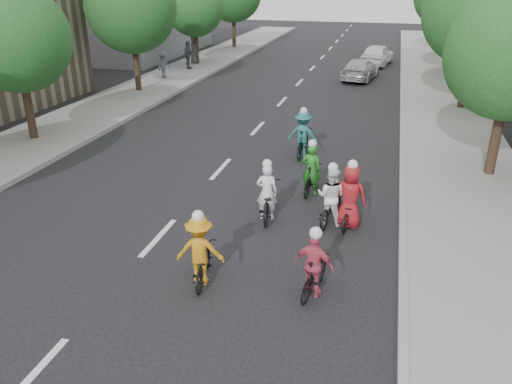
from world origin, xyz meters
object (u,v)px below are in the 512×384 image
at_px(cyclist_3, 311,175).
at_px(follow_car_trail, 377,55).
at_px(cyclist_5, 201,256).
at_px(spectator_1, 188,55).
at_px(follow_car_lead, 360,69).
at_px(cyclist_4, 331,201).
at_px(spectator_0, 164,65).
at_px(spectator_2, 195,49).
at_px(cyclist_2, 350,203).
at_px(cyclist_6, 303,138).
at_px(cyclist_0, 314,270).
at_px(cyclist_1, 267,199).

distance_m(cyclist_3, follow_car_trail, 23.69).
distance_m(cyclist_5, spectator_1, 25.25).
xyz_separation_m(cyclist_3, follow_car_lead, (0.17, 18.10, 0.03)).
bearing_deg(cyclist_4, cyclist_3, -54.88).
height_order(spectator_0, spectator_2, spectator_2).
distance_m(cyclist_3, follow_car_lead, 18.11).
relative_size(cyclist_2, spectator_1, 1.02).
distance_m(cyclist_4, follow_car_lead, 19.87).
bearing_deg(spectator_0, spectator_2, 16.07).
bearing_deg(cyclist_6, cyclist_4, 111.12).
bearing_deg(cyclist_4, follow_car_trail, -79.95).
relative_size(cyclist_0, cyclist_1, 0.86).
bearing_deg(cyclist_4, cyclist_0, 101.66).
bearing_deg(cyclist_3, spectator_0, -45.39).
bearing_deg(cyclist_3, follow_car_lead, -83.99).
bearing_deg(cyclist_1, follow_car_lead, -101.52).
relative_size(cyclist_6, spectator_0, 1.17).
height_order(cyclist_0, cyclist_4, cyclist_4).
relative_size(cyclist_1, cyclist_5, 1.07).
distance_m(follow_car_trail, spectator_0, 15.36).
height_order(cyclist_6, spectator_2, spectator_2).
height_order(cyclist_2, follow_car_lead, cyclist_2).
bearing_deg(cyclist_5, cyclist_3, -116.55).
distance_m(cyclist_3, cyclist_6, 3.31).
xyz_separation_m(cyclist_1, cyclist_3, (0.90, 1.92, 0.04)).
bearing_deg(cyclist_1, spectator_2, -72.57).
distance_m(cyclist_3, spectator_2, 23.42).
xyz_separation_m(cyclist_0, cyclist_6, (-1.72, 8.35, 0.13)).
distance_m(cyclist_4, spectator_1, 23.13).
bearing_deg(spectator_1, cyclist_6, -143.88).
xyz_separation_m(cyclist_4, follow_car_trail, (0.14, 25.43, 0.13)).
xyz_separation_m(cyclist_6, follow_car_trail, (1.78, 20.48, 0.02)).
xyz_separation_m(cyclist_2, cyclist_3, (-1.31, 1.83, -0.06)).
bearing_deg(spectator_2, cyclist_4, -173.93).
height_order(cyclist_0, spectator_0, spectator_0).
xyz_separation_m(cyclist_5, spectator_1, (-9.72, 23.30, 0.42)).
height_order(cyclist_0, cyclist_5, cyclist_5).
distance_m(cyclist_5, spectator_0, 22.48).
distance_m(cyclist_2, cyclist_3, 2.26).
relative_size(cyclist_2, follow_car_lead, 0.43).
height_order(cyclist_2, spectator_1, spectator_1).
xyz_separation_m(cyclist_0, spectator_1, (-12.15, 23.12, 0.49)).
height_order(cyclist_0, cyclist_2, cyclist_2).
height_order(cyclist_5, spectator_0, cyclist_5).
height_order(follow_car_lead, spectator_1, spectator_1).
bearing_deg(follow_car_lead, follow_car_trail, -89.29).
bearing_deg(spectator_0, cyclist_2, -127.21).
bearing_deg(cyclist_1, cyclist_6, -99.23).
bearing_deg(follow_car_lead, cyclist_0, 100.47).
bearing_deg(follow_car_trail, cyclist_3, 98.00).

